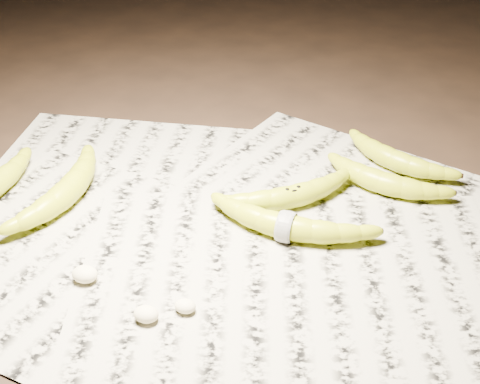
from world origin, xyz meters
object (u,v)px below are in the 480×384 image
(banana_taped, at_px, (286,224))
(banana_left_b, at_px, (68,188))
(banana_upper_a, at_px, (393,157))
(banana_center, at_px, (292,194))
(banana_upper_b, at_px, (382,180))

(banana_taped, bearing_deg, banana_left_b, -174.73)
(banana_taped, distance_m, banana_upper_a, 0.25)
(banana_center, xyz_separation_m, banana_upper_a, (0.13, 0.15, -0.00))
(banana_left_b, bearing_deg, banana_center, -72.74)
(banana_left_b, relative_size, banana_taped, 0.94)
(banana_center, bearing_deg, banana_upper_a, 11.43)
(banana_center, distance_m, banana_upper_a, 0.20)
(banana_left_b, height_order, banana_taped, banana_left_b)
(banana_taped, relative_size, banana_upper_b, 1.26)
(banana_left_b, xyz_separation_m, banana_upper_a, (0.44, 0.24, -0.00))
(banana_left_b, relative_size, banana_upper_b, 1.18)
(banana_left_b, height_order, banana_upper_a, banana_left_b)
(banana_left_b, relative_size, banana_center, 1.06)
(banana_upper_b, bearing_deg, banana_upper_a, 98.17)
(banana_center, height_order, banana_taped, banana_taped)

